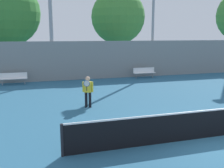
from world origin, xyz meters
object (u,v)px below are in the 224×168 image
(bench_adjacent_court, at_px, (144,72))
(light_pole_far_right, at_px, (153,5))
(tennis_net, at_px, (208,124))
(tree_dark_dense, at_px, (6,13))
(tennis_player, at_px, (88,90))
(tree_green_broad, at_px, (118,17))
(bench_courtside_far, at_px, (13,77))

(bench_adjacent_court, distance_m, light_pole_far_right, 5.87)
(tennis_net, relative_size, bench_adjacent_court, 5.39)
(tree_dark_dense, bearing_deg, tennis_player, -71.51)
(tennis_player, height_order, tree_green_broad, tree_green_broad)
(tree_dark_dense, bearing_deg, light_pole_far_right, -22.13)
(tennis_net, height_order, tree_dark_dense, tree_dark_dense)
(light_pole_far_right, bearing_deg, tennis_net, -107.64)
(bench_adjacent_court, bearing_deg, tree_dark_dense, 150.28)
(bench_courtside_far, distance_m, light_pole_far_right, 12.99)
(tree_green_broad, relative_size, tree_dark_dense, 0.95)
(tennis_net, relative_size, bench_courtside_far, 5.30)
(tennis_player, height_order, bench_adjacent_court, tennis_player)
(light_pole_far_right, bearing_deg, tree_dark_dense, 157.87)
(tennis_net, xyz_separation_m, tennis_player, (-3.24, 5.09, 0.37))
(tennis_player, relative_size, tree_dark_dense, 0.18)
(bench_adjacent_court, distance_m, tree_green_broad, 8.15)
(bench_courtside_far, distance_m, tree_green_broad, 13.03)
(bench_courtside_far, height_order, bench_adjacent_court, same)
(light_pole_far_right, bearing_deg, tree_green_broad, 105.92)
(bench_adjacent_court, relative_size, tree_dark_dense, 0.22)
(tree_dark_dense, bearing_deg, tennis_net, -67.45)
(tennis_net, bearing_deg, bench_adjacent_court, 76.06)
(tree_green_broad, distance_m, tree_dark_dense, 10.84)
(bench_courtside_far, relative_size, tree_dark_dense, 0.22)
(tennis_player, xyz_separation_m, bench_courtside_far, (-3.98, 7.60, -0.36))
(tree_green_broad, xyz_separation_m, tree_dark_dense, (-10.84, -0.23, 0.17))
(tennis_net, bearing_deg, light_pole_far_right, 72.36)
(tennis_net, relative_size, light_pole_far_right, 1.02)
(bench_adjacent_court, bearing_deg, bench_courtside_far, 180.00)
(tennis_net, height_order, bench_courtside_far, tennis_net)
(light_pole_far_right, distance_m, tree_dark_dense, 13.33)
(tennis_player, height_order, tree_dark_dense, tree_dark_dense)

